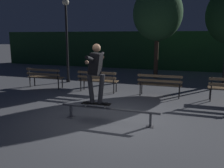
{
  "coord_description": "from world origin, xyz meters",
  "views": [
    {
      "loc": [
        2.01,
        -5.92,
        2.23
      ],
      "look_at": [
        -0.17,
        0.58,
        0.85
      ],
      "focal_mm": 38.75,
      "sensor_mm": 36.0,
      "label": 1
    }
  ],
  "objects_px": {
    "grind_rail": "(109,111)",
    "tree_behind_benches": "(158,14)",
    "park_bench_left_center": "(98,79)",
    "park_bench_right_center": "(160,83)",
    "lamp_post_left": "(67,30)",
    "skateboarder": "(96,69)",
    "park_bench_leftmost": "(45,76)",
    "skateboard": "(96,104)"
  },
  "relations": [
    {
      "from": "park_bench_right_center",
      "to": "tree_behind_benches",
      "type": "relative_size",
      "value": 0.34
    },
    {
      "from": "park_bench_left_center",
      "to": "park_bench_right_center",
      "type": "bearing_deg",
      "value": 0.0
    },
    {
      "from": "skateboard",
      "to": "park_bench_right_center",
      "type": "bearing_deg",
      "value": 67.82
    },
    {
      "from": "skateboarder",
      "to": "tree_behind_benches",
      "type": "height_order",
      "value": "tree_behind_benches"
    },
    {
      "from": "park_bench_right_center",
      "to": "tree_behind_benches",
      "type": "xyz_separation_m",
      "value": [
        -0.75,
        4.05,
        2.78
      ]
    },
    {
      "from": "skateboarder",
      "to": "park_bench_right_center",
      "type": "bearing_deg",
      "value": 67.86
    },
    {
      "from": "skateboard",
      "to": "skateboarder",
      "type": "height_order",
      "value": "skateboarder"
    },
    {
      "from": "tree_behind_benches",
      "to": "park_bench_right_center",
      "type": "bearing_deg",
      "value": -79.46
    },
    {
      "from": "skateboard",
      "to": "park_bench_right_center",
      "type": "relative_size",
      "value": 0.5
    },
    {
      "from": "grind_rail",
      "to": "park_bench_leftmost",
      "type": "bearing_deg",
      "value": 142.41
    },
    {
      "from": "tree_behind_benches",
      "to": "park_bench_leftmost",
      "type": "bearing_deg",
      "value": -135.71
    },
    {
      "from": "grind_rail",
      "to": "tree_behind_benches",
      "type": "relative_size",
      "value": 0.57
    },
    {
      "from": "skateboard",
      "to": "park_bench_leftmost",
      "type": "height_order",
      "value": "park_bench_leftmost"
    },
    {
      "from": "park_bench_leftmost",
      "to": "park_bench_left_center",
      "type": "xyz_separation_m",
      "value": [
        2.45,
        0.0,
        0.0
      ]
    },
    {
      "from": "grind_rail",
      "to": "tree_behind_benches",
      "type": "xyz_separation_m",
      "value": [
        0.15,
        7.12,
        3.02
      ]
    },
    {
      "from": "grind_rail",
      "to": "park_bench_left_center",
      "type": "relative_size",
      "value": 1.68
    },
    {
      "from": "lamp_post_left",
      "to": "skateboarder",
      "type": "bearing_deg",
      "value": -53.94
    },
    {
      "from": "skateboarder",
      "to": "tree_behind_benches",
      "type": "bearing_deg",
      "value": 86.0
    },
    {
      "from": "lamp_post_left",
      "to": "tree_behind_benches",
      "type": "bearing_deg",
      "value": 32.72
    },
    {
      "from": "skateboarder",
      "to": "tree_behind_benches",
      "type": "xyz_separation_m",
      "value": [
        0.5,
        7.12,
        1.92
      ]
    },
    {
      "from": "park_bench_right_center",
      "to": "grind_rail",
      "type": "bearing_deg",
      "value": -106.41
    },
    {
      "from": "park_bench_right_center",
      "to": "tree_behind_benches",
      "type": "bearing_deg",
      "value": 100.54
    },
    {
      "from": "park_bench_left_center",
      "to": "tree_behind_benches",
      "type": "bearing_deg",
      "value": 67.24
    },
    {
      "from": "park_bench_left_center",
      "to": "lamp_post_left",
      "type": "distance_m",
      "value": 3.31
    },
    {
      "from": "lamp_post_left",
      "to": "skateboard",
      "type": "bearing_deg",
      "value": -53.96
    },
    {
      "from": "park_bench_left_center",
      "to": "tree_behind_benches",
      "type": "distance_m",
      "value": 5.19
    },
    {
      "from": "skateboard",
      "to": "skateboarder",
      "type": "xyz_separation_m",
      "value": [
        0.0,
        0.0,
        0.94
      ]
    },
    {
      "from": "grind_rail",
      "to": "skateboarder",
      "type": "bearing_deg",
      "value": 179.96
    },
    {
      "from": "grind_rail",
      "to": "park_bench_right_center",
      "type": "distance_m",
      "value": 3.22
    },
    {
      "from": "skateboarder",
      "to": "park_bench_leftmost",
      "type": "distance_m",
      "value": 4.85
    },
    {
      "from": "park_bench_left_center",
      "to": "skateboarder",
      "type": "bearing_deg",
      "value": -68.69
    },
    {
      "from": "skateboarder",
      "to": "park_bench_leftmost",
      "type": "relative_size",
      "value": 0.97
    },
    {
      "from": "grind_rail",
      "to": "lamp_post_left",
      "type": "distance_m",
      "value": 6.33
    },
    {
      "from": "park_bench_leftmost",
      "to": "park_bench_right_center",
      "type": "bearing_deg",
      "value": 0.0
    },
    {
      "from": "skateboard",
      "to": "park_bench_left_center",
      "type": "xyz_separation_m",
      "value": [
        -1.2,
        3.08,
        0.08
      ]
    },
    {
      "from": "tree_behind_benches",
      "to": "lamp_post_left",
      "type": "xyz_separation_m",
      "value": [
        -3.87,
        -2.49,
        -0.84
      ]
    },
    {
      "from": "skateboard",
      "to": "tree_behind_benches",
      "type": "height_order",
      "value": "tree_behind_benches"
    },
    {
      "from": "park_bench_leftmost",
      "to": "skateboarder",
      "type": "bearing_deg",
      "value": -40.12
    },
    {
      "from": "park_bench_leftmost",
      "to": "tree_behind_benches",
      "type": "distance_m",
      "value": 6.43
    },
    {
      "from": "park_bench_right_center",
      "to": "park_bench_leftmost",
      "type": "bearing_deg",
      "value": 180.0
    },
    {
      "from": "park_bench_leftmost",
      "to": "lamp_post_left",
      "type": "distance_m",
      "value": 2.51
    },
    {
      "from": "grind_rail",
      "to": "park_bench_right_center",
      "type": "xyz_separation_m",
      "value": [
        0.91,
        3.08,
        0.24
      ]
    }
  ]
}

